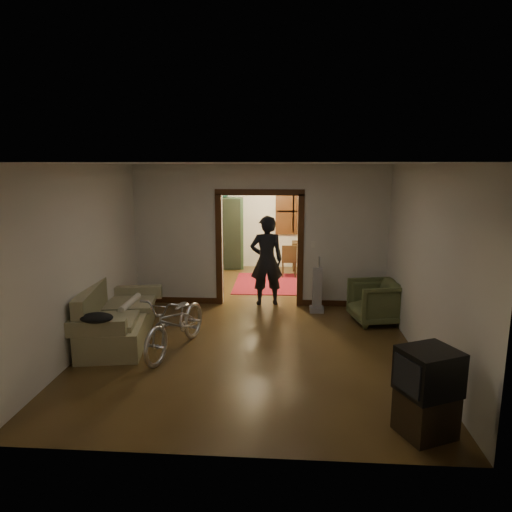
# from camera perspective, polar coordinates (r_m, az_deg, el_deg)

# --- Properties ---
(floor) EXTENTS (5.00, 8.50, 0.01)m
(floor) POSITION_cam_1_polar(r_m,az_deg,el_deg) (8.65, 0.14, -7.43)
(floor) COLOR #382611
(floor) RESTS_ON ground
(ceiling) EXTENTS (5.00, 8.50, 0.01)m
(ceiling) POSITION_cam_1_polar(r_m,az_deg,el_deg) (8.19, 0.15, 11.46)
(ceiling) COLOR white
(ceiling) RESTS_ON floor
(wall_back) EXTENTS (5.00, 0.02, 2.80)m
(wall_back) POSITION_cam_1_polar(r_m,az_deg,el_deg) (12.51, 1.47, 4.97)
(wall_back) COLOR beige
(wall_back) RESTS_ON floor
(wall_left) EXTENTS (0.02, 8.50, 2.80)m
(wall_left) POSITION_cam_1_polar(r_m,az_deg,el_deg) (8.83, -16.27, 1.87)
(wall_left) COLOR beige
(wall_left) RESTS_ON floor
(wall_right) EXTENTS (0.02, 8.50, 2.80)m
(wall_right) POSITION_cam_1_polar(r_m,az_deg,el_deg) (8.51, 17.19, 1.48)
(wall_right) COLOR beige
(wall_right) RESTS_ON floor
(partition_wall) EXTENTS (5.00, 0.14, 2.80)m
(partition_wall) POSITION_cam_1_polar(r_m,az_deg,el_deg) (9.05, 0.47, 2.54)
(partition_wall) COLOR beige
(partition_wall) RESTS_ON floor
(door_casing) EXTENTS (1.74, 0.20, 2.32)m
(door_casing) POSITION_cam_1_polar(r_m,az_deg,el_deg) (9.10, 0.46, 0.67)
(door_casing) COLOR #381C0C
(door_casing) RESTS_ON floor
(far_window) EXTENTS (0.98, 0.06, 1.28)m
(far_window) POSITION_cam_1_polar(r_m,az_deg,el_deg) (12.44, 4.70, 5.59)
(far_window) COLOR black
(far_window) RESTS_ON wall_back
(chandelier) EXTENTS (0.24, 0.24, 0.24)m
(chandelier) POSITION_cam_1_polar(r_m,az_deg,el_deg) (10.70, 1.07, 9.00)
(chandelier) COLOR #FFE0A5
(chandelier) RESTS_ON ceiling
(light_switch) EXTENTS (0.08, 0.01, 0.12)m
(light_switch) POSITION_cam_1_polar(r_m,az_deg,el_deg) (8.99, 7.13, 1.43)
(light_switch) COLOR silver
(light_switch) RESTS_ON partition_wall
(sofa) EXTENTS (1.23, 2.13, 0.92)m
(sofa) POSITION_cam_1_polar(r_m,az_deg,el_deg) (7.69, -16.89, -6.72)
(sofa) COLOR #73714C
(sofa) RESTS_ON floor
(rolled_paper) EXTENTS (0.10, 0.84, 0.10)m
(rolled_paper) POSITION_cam_1_polar(r_m,az_deg,el_deg) (7.90, -15.47, -5.64)
(rolled_paper) COLOR beige
(rolled_paper) RESTS_ON sofa
(jacket) EXTENTS (0.46, 0.35, 0.13)m
(jacket) POSITION_cam_1_polar(r_m,az_deg,el_deg) (6.81, -19.31, -7.30)
(jacket) COLOR black
(jacket) RESTS_ON sofa
(bicycle) EXTENTS (1.02, 1.84, 0.92)m
(bicycle) POSITION_cam_1_polar(r_m,az_deg,el_deg) (7.02, -9.92, -8.17)
(bicycle) COLOR silver
(bicycle) RESTS_ON floor
(armchair) EXTENTS (0.98, 0.96, 0.76)m
(armchair) POSITION_cam_1_polar(r_m,az_deg,el_deg) (8.45, 14.72, -5.56)
(armchair) COLOR #4E5731
(armchair) RESTS_ON floor
(tv_stand) EXTENTS (0.66, 0.64, 0.46)m
(tv_stand) POSITION_cam_1_polar(r_m,az_deg,el_deg) (5.33, 20.43, -17.96)
(tv_stand) COLOR black
(tv_stand) RESTS_ON floor
(crt_tv) EXTENTS (0.70, 0.67, 0.47)m
(crt_tv) POSITION_cam_1_polar(r_m,az_deg,el_deg) (5.12, 20.80, -13.34)
(crt_tv) COLOR black
(crt_tv) RESTS_ON tv_stand
(vacuum) EXTENTS (0.27, 0.22, 0.87)m
(vacuum) POSITION_cam_1_polar(r_m,az_deg,el_deg) (8.80, 7.65, -4.26)
(vacuum) COLOR gray
(vacuum) RESTS_ON floor
(person) EXTENTS (0.73, 0.55, 1.81)m
(person) POSITION_cam_1_polar(r_m,az_deg,el_deg) (9.12, 1.32, -0.56)
(person) COLOR black
(person) RESTS_ON floor
(oriental_rug) EXTENTS (1.55, 2.02, 0.02)m
(oriental_rug) POSITION_cam_1_polar(r_m,az_deg,el_deg) (10.90, 1.39, -3.43)
(oriental_rug) COLOR maroon
(oriental_rug) RESTS_ON floor
(locker) EXTENTS (1.05, 0.70, 1.93)m
(locker) POSITION_cam_1_polar(r_m,az_deg,el_deg) (12.40, -3.93, 2.87)
(locker) COLOR #203620
(locker) RESTS_ON floor
(globe) EXTENTS (0.27, 0.27, 0.27)m
(globe) POSITION_cam_1_polar(r_m,az_deg,el_deg) (12.30, -3.99, 7.36)
(globe) COLOR #1E5972
(globe) RESTS_ON locker
(desk) EXTENTS (1.11, 0.79, 0.74)m
(desk) POSITION_cam_1_polar(r_m,az_deg,el_deg) (12.33, 6.84, -0.04)
(desk) COLOR black
(desk) RESTS_ON floor
(desk_chair) EXTENTS (0.44, 0.44, 0.83)m
(desk_chair) POSITION_cam_1_polar(r_m,az_deg,el_deg) (11.52, 4.17, -0.58)
(desk_chair) COLOR black
(desk_chair) RESTS_ON floor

